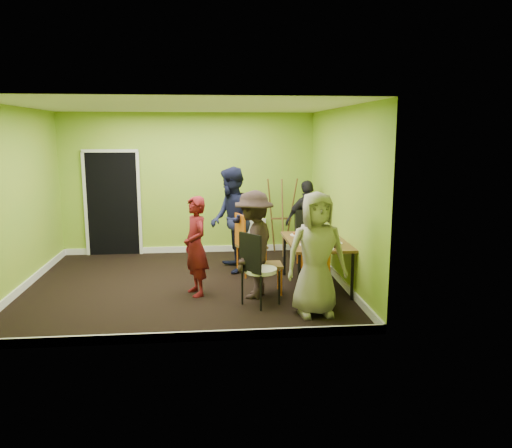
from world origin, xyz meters
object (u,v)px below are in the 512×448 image
(chair_left_near, at_px, (264,259))
(chair_front_end, at_px, (316,272))
(chair_bentwood, at_px, (257,266))
(person_left_far, at_px, (232,220))
(chair_left_far, at_px, (247,241))
(blue_bottle, at_px, (332,237))
(easel, at_px, (282,217))
(person_front_end, at_px, (316,254))
(thermos, at_px, (311,233))
(person_back_end, at_px, (308,221))
(chair_back_end, at_px, (307,226))
(dining_table, at_px, (316,244))
(person_left_near, at_px, (254,245))
(person_standing, at_px, (196,246))
(orange_bottle, at_px, (305,235))

(chair_left_near, bearing_deg, chair_front_end, 38.64)
(chair_bentwood, distance_m, person_left_far, 1.89)
(chair_left_far, bearing_deg, blue_bottle, 29.77)
(easel, height_order, person_left_far, person_left_far)
(chair_bentwood, xyz_separation_m, person_front_end, (0.75, -0.40, 0.25))
(chair_left_near, relative_size, thermos, 4.19)
(person_back_end, bearing_deg, chair_back_end, 58.39)
(dining_table, xyz_separation_m, chair_bentwood, (-1.01, -0.80, -0.11))
(person_left_far, distance_m, person_left_near, 1.47)
(dining_table, bearing_deg, thermos, 151.73)
(chair_left_near, height_order, thermos, thermos)
(person_left_far, xyz_separation_m, person_front_end, (1.01, -2.24, -0.09))
(chair_left_near, xyz_separation_m, person_left_near, (-0.16, -0.15, 0.26))
(person_standing, relative_size, person_back_end, 0.97)
(chair_back_end, xyz_separation_m, person_back_end, (0.05, 0.18, 0.06))
(chair_front_end, xyz_separation_m, person_left_near, (-0.79, 0.62, 0.26))
(person_back_end, bearing_deg, chair_left_far, 18.99)
(person_back_end, bearing_deg, person_standing, 25.84)
(chair_front_end, relative_size, person_back_end, 0.62)
(orange_bottle, height_order, person_back_end, person_back_end)
(chair_left_far, height_order, chair_front_end, chair_left_far)
(thermos, distance_m, person_left_far, 1.56)
(blue_bottle, xyz_separation_m, person_back_end, (0.02, 1.93, -0.09))
(dining_table, xyz_separation_m, easel, (-0.22, 2.21, 0.06))
(easel, xyz_separation_m, person_standing, (-1.65, -2.43, -0.01))
(chair_back_end, height_order, chair_front_end, chair_back_end)
(chair_front_end, bearing_deg, dining_table, 88.73)
(dining_table, xyz_separation_m, chair_left_near, (-0.85, -0.25, -0.17))
(person_back_end, relative_size, person_front_end, 0.93)
(chair_left_far, distance_m, blue_bottle, 1.63)
(person_left_far, bearing_deg, chair_back_end, 96.43)
(chair_left_near, bearing_deg, person_front_end, 31.08)
(dining_table, distance_m, person_left_far, 1.66)
(blue_bottle, xyz_separation_m, person_left_far, (-1.43, 1.37, 0.05))
(blue_bottle, height_order, person_left_far, person_left_far)
(chair_front_end, xyz_separation_m, thermos, (0.14, 1.06, 0.33))
(thermos, distance_m, person_back_end, 1.59)
(orange_bottle, bearing_deg, chair_bentwood, -130.88)
(dining_table, height_order, blue_bottle, blue_bottle)
(chair_left_far, bearing_deg, chair_back_end, 101.53)
(orange_bottle, distance_m, person_standing, 1.79)
(easel, relative_size, person_standing, 1.03)
(dining_table, relative_size, chair_front_end, 1.57)
(thermos, xyz_separation_m, person_standing, (-1.79, -0.25, -0.12))
(person_left_near, bearing_deg, easel, -172.65)
(thermos, bearing_deg, orange_bottle, 106.65)
(chair_back_end, bearing_deg, chair_front_end, 79.20)
(chair_left_far, distance_m, person_back_end, 1.49)
(person_left_near, bearing_deg, chair_bentwood, 24.82)
(person_front_end, bearing_deg, chair_left_near, 117.29)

